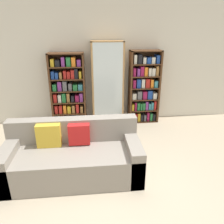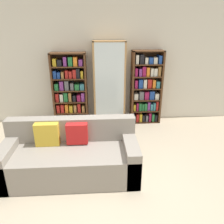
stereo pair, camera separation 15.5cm
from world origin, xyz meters
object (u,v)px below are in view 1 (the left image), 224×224
(wine_bottle, at_px, (124,123))
(couch, at_px, (73,158))
(bookshelf_right, at_px, (144,88))
(display_cabinet, at_px, (107,84))
(bookshelf_left, at_px, (68,91))

(wine_bottle, bearing_deg, couch, -124.23)
(bookshelf_right, bearing_deg, couch, -128.48)
(display_cabinet, xyz_separation_m, bookshelf_right, (0.86, 0.02, -0.12))
(bookshelf_left, xyz_separation_m, bookshelf_right, (1.75, -0.00, 0.02))
(couch, relative_size, wine_bottle, 5.01)
(couch, height_order, display_cabinet, display_cabinet)
(bookshelf_right, xyz_separation_m, wine_bottle, (-0.53, -0.45, -0.66))
(bookshelf_left, distance_m, wine_bottle, 1.45)
(bookshelf_left, distance_m, bookshelf_right, 1.75)
(couch, relative_size, bookshelf_left, 1.23)
(display_cabinet, xyz_separation_m, wine_bottle, (0.33, -0.44, -0.77))
(couch, distance_m, wine_bottle, 1.82)
(display_cabinet, bearing_deg, couch, -109.71)
(wine_bottle, bearing_deg, bookshelf_right, 40.40)
(bookshelf_left, height_order, bookshelf_right, bookshelf_right)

